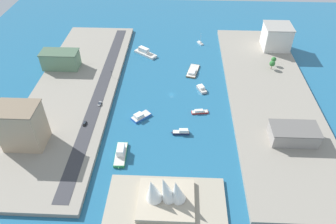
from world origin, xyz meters
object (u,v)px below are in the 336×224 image
at_px(sailboat_small_white, 200,43).
at_px(terminal_long_green, 61,59).
at_px(patrol_launch_navy, 181,132).
at_px(apartment_midrise_tan, 22,126).
at_px(carpark_squat_concrete, 294,134).
at_px(yacht_sleek_gray, 202,89).
at_px(hotel_broad_white, 277,37).
at_px(tugboat_red, 200,112).
at_px(suv_black, 85,123).
at_px(traffic_light_waterfront, 111,73).
at_px(van_white, 100,104).
at_px(opera_landmark, 165,194).
at_px(ferry_green_doubledeck, 121,153).
at_px(barge_flat_brown, 193,71).
at_px(catamaran_blue, 141,116).
at_px(ferry_white_commuter, 145,52).

xyz_separation_m(sailboat_small_white, terminal_long_green, (131.70, 58.62, 10.54)).
bearing_deg(patrol_launch_navy, apartment_midrise_tan, 9.20).
xyz_separation_m(apartment_midrise_tan, carpark_squat_concrete, (-184.96, -11.31, -10.26)).
height_order(yacht_sleek_gray, hotel_broad_white, hotel_broad_white).
xyz_separation_m(tugboat_red, suv_black, (86.43, 21.12, 3.07)).
distance_m(yacht_sleek_gray, carpark_squat_concrete, 86.91).
height_order(tugboat_red, hotel_broad_white, hotel_broad_white).
bearing_deg(patrol_launch_navy, sailboat_small_white, -97.50).
xyz_separation_m(suv_black, traffic_light_waterfront, (-8.79, -63.92, 3.45)).
relative_size(terminal_long_green, van_white, 6.82).
bearing_deg(opera_landmark, carpark_squat_concrete, -148.17).
bearing_deg(yacht_sleek_gray, van_white, 18.62).
distance_m(ferry_green_doubledeck, hotel_broad_white, 205.16).
distance_m(yacht_sleek_gray, terminal_long_green, 133.17).
height_order(ferry_green_doubledeck, suv_black, ferry_green_doubledeck).
bearing_deg(yacht_sleek_gray, apartment_midrise_tan, 30.40).
bearing_deg(tugboat_red, hotel_broad_white, -127.31).
xyz_separation_m(barge_flat_brown, apartment_midrise_tan, (116.67, 101.24, 18.02)).
relative_size(sailboat_small_white, apartment_midrise_tan, 0.39).
bearing_deg(carpark_squat_concrete, suv_black, -3.57).
height_order(suv_black, opera_landmark, opera_landmark).
distance_m(suv_black, traffic_light_waterfront, 64.62).
relative_size(tugboat_red, carpark_squat_concrete, 0.43).
height_order(patrol_launch_navy, terminal_long_green, terminal_long_green).
relative_size(catamaran_blue, van_white, 3.22).
distance_m(ferry_white_commuter, van_white, 91.89).
bearing_deg(traffic_light_waterfront, apartment_midrise_tan, 62.81).
height_order(ferry_white_commuter, opera_landmark, opera_landmark).
height_order(ferry_white_commuter, van_white, ferry_white_commuter).
distance_m(patrol_launch_navy, hotel_broad_white, 161.43).
bearing_deg(tugboat_red, ferry_white_commuter, -59.87).
height_order(apartment_midrise_tan, van_white, apartment_midrise_tan).
xyz_separation_m(barge_flat_brown, traffic_light_waterfront, (73.21, 16.63, 6.60)).
bearing_deg(van_white, suv_black, 75.59).
relative_size(barge_flat_brown, hotel_broad_white, 0.91).
distance_m(terminal_long_green, suv_black, 89.07).
bearing_deg(apartment_midrise_tan, sailboat_small_white, -128.43).
bearing_deg(hotel_broad_white, tugboat_red, 52.69).
relative_size(tugboat_red, traffic_light_waterfront, 2.21).
bearing_deg(catamaran_blue, apartment_midrise_tan, 24.21).
height_order(terminal_long_green, carpark_squat_concrete, terminal_long_green).
bearing_deg(opera_landmark, hotel_broad_white, -118.61).
xyz_separation_m(suv_black, opera_landmark, (-63.20, 63.43, 4.85)).
bearing_deg(apartment_midrise_tan, opera_landmark, 156.41).
height_order(ferry_green_doubledeck, van_white, ferry_green_doubledeck).
bearing_deg(suv_black, tugboat_red, -166.27).
relative_size(carpark_squat_concrete, traffic_light_waterfront, 5.08).
distance_m(catamaran_blue, terminal_long_green, 104.94).
height_order(catamaran_blue, traffic_light_waterfront, traffic_light_waterfront).
distance_m(apartment_midrise_tan, suv_black, 43.03).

